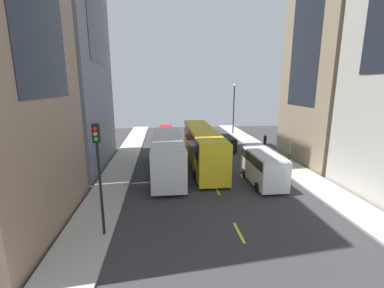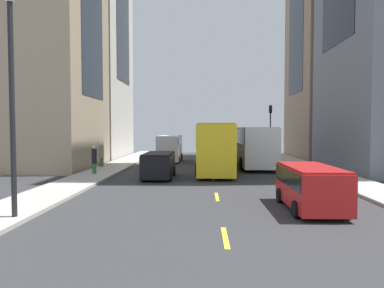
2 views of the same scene
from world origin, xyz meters
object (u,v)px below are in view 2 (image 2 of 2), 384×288
(city_bus_white, at_px, (252,143))
(car_red_0, at_px, (310,184))
(traffic_light_near_corner, at_px, (270,121))
(car_black_1, at_px, (159,163))
(pedestrian_crossing_near, at_px, (102,154))
(delivery_van_white, at_px, (170,146))
(streetcar_yellow, at_px, (213,143))
(pedestrian_waiting_curb, at_px, (94,159))

(city_bus_white, height_order, car_red_0, city_bus_white)
(traffic_light_near_corner, bearing_deg, car_black_1, 58.81)
(city_bus_white, xyz_separation_m, car_black_1, (7.16, 7.86, -1.02))
(city_bus_white, xyz_separation_m, pedestrian_crossing_near, (12.58, 2.42, -0.84))
(delivery_van_white, xyz_separation_m, pedestrian_crossing_near, (5.05, 5.72, -0.34))
(car_red_0, bearing_deg, streetcar_yellow, -75.89)
(car_red_0, height_order, pedestrian_crossing_near, pedestrian_crossing_near)
(city_bus_white, bearing_deg, pedestrian_waiting_curb, 30.41)
(pedestrian_crossing_near, bearing_deg, car_black_1, 166.36)
(streetcar_yellow, xyz_separation_m, pedestrian_crossing_near, (9.11, -0.02, -0.96))
(delivery_van_white, height_order, pedestrian_waiting_curb, delivery_van_white)
(car_red_0, relative_size, traffic_light_near_corner, 0.72)
(pedestrian_waiting_curb, relative_size, traffic_light_near_corner, 0.34)
(streetcar_yellow, height_order, traffic_light_near_corner, traffic_light_near_corner)
(car_red_0, relative_size, pedestrian_waiting_curb, 2.14)
(pedestrian_waiting_curb, bearing_deg, delivery_van_white, -107.29)
(delivery_van_white, distance_m, pedestrian_waiting_curb, 11.02)
(car_black_1, bearing_deg, delivery_van_white, -88.08)
(streetcar_yellow, xyz_separation_m, traffic_light_near_corner, (-6.99, -12.22, 2.07))
(car_black_1, relative_size, traffic_light_near_corner, 0.70)
(streetcar_yellow, relative_size, pedestrian_waiting_curb, 7.07)
(streetcar_yellow, distance_m, traffic_light_near_corner, 14.23)
(city_bus_white, distance_m, pedestrian_crossing_near, 12.84)
(streetcar_yellow, distance_m, delivery_van_white, 7.05)
(traffic_light_near_corner, bearing_deg, pedestrian_crossing_near, 37.16)
(car_red_0, distance_m, car_black_1, 10.98)
(car_black_1, bearing_deg, pedestrian_crossing_near, -45.13)
(delivery_van_white, relative_size, traffic_light_near_corner, 0.93)
(pedestrian_waiting_curb, bearing_deg, car_red_0, 146.64)
(streetcar_yellow, relative_size, car_red_0, 3.31)
(pedestrian_crossing_near, relative_size, traffic_light_near_corner, 0.33)
(city_bus_white, height_order, streetcar_yellow, streetcar_yellow)
(pedestrian_crossing_near, distance_m, traffic_light_near_corner, 20.43)
(streetcar_yellow, bearing_deg, pedestrian_waiting_curb, 28.33)
(city_bus_white, distance_m, car_black_1, 10.68)
(city_bus_white, xyz_separation_m, traffic_light_near_corner, (-3.52, -9.78, 2.19))
(pedestrian_crossing_near, bearing_deg, pedestrian_waiting_curb, 132.29)
(car_red_0, height_order, traffic_light_near_corner, traffic_light_near_corner)
(delivery_van_white, relative_size, pedestrian_waiting_curb, 2.76)
(city_bus_white, relative_size, car_red_0, 2.64)
(car_black_1, xyz_separation_m, pedestrian_waiting_curb, (4.57, -0.97, 0.20))
(city_bus_white, height_order, traffic_light_near_corner, traffic_light_near_corner)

